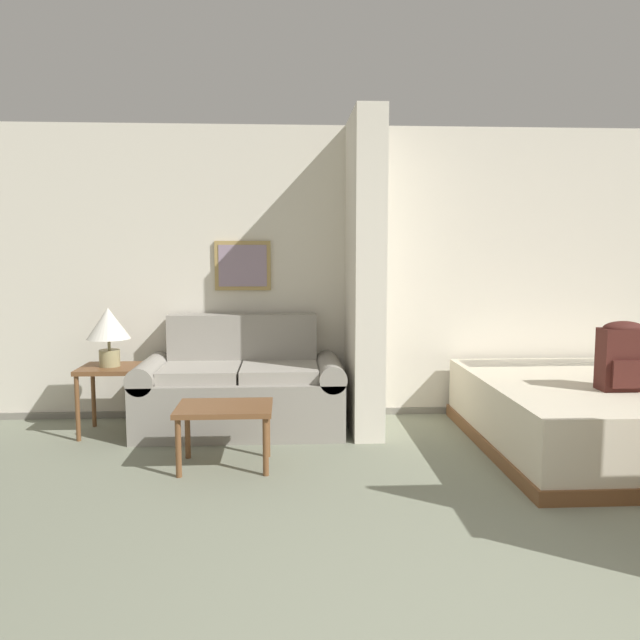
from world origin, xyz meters
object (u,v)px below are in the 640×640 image
(couch, at_px, (241,389))
(backpack, at_px, (622,355))
(table_lamp, at_px, (108,327))
(bed, at_px, (603,414))
(coffee_table, at_px, (225,414))

(couch, height_order, backpack, backpack)
(table_lamp, relative_size, bed, 0.23)
(bed, bearing_deg, table_lamp, 171.10)
(couch, height_order, table_lamp, table_lamp)
(table_lamp, xyz_separation_m, backpack, (3.80, -0.92, -0.11))
(coffee_table, bearing_deg, bed, 5.21)
(table_lamp, distance_m, bed, 3.95)
(bed, bearing_deg, backpack, -99.35)
(backpack, bearing_deg, coffee_table, 178.85)
(couch, xyz_separation_m, table_lamp, (-1.06, -0.07, 0.55))
(coffee_table, xyz_separation_m, backpack, (2.79, -0.06, 0.40))
(couch, distance_m, bed, 2.87)
(couch, distance_m, table_lamp, 1.20)
(table_lamp, bearing_deg, coffee_table, -40.35)
(backpack, bearing_deg, bed, 80.65)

